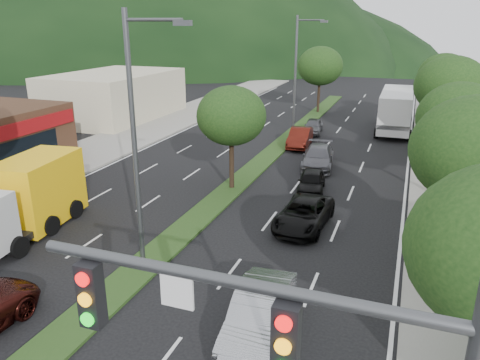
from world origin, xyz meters
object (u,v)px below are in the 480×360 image
at_px(tree_r_c, 460,118).
at_px(streetlight_near, 138,134).
at_px(tree_r_b, 477,151).
at_px(tree_med_near, 231,116).
at_px(motorhome, 396,110).
at_px(tree_r_e, 444,75).
at_px(box_truck, 29,198).
at_px(tree_r_d, 450,86).
at_px(tree_med_far, 320,66).
at_px(car_queue_d, 304,214).
at_px(sedan_silver, 259,314).
at_px(car_queue_a, 311,181).
at_px(car_queue_e, 313,126).
at_px(streetlight_mid, 298,70).
at_px(car_queue_c, 300,137).
at_px(car_queue_b, 318,157).

distance_m(tree_r_c, streetlight_near, 16.85).
relative_size(tree_r_b, tree_med_near, 1.15).
height_order(streetlight_near, motorhome, streetlight_near).
distance_m(tree_r_e, box_truck, 36.19).
bearing_deg(streetlight_near, tree_r_c, 45.49).
relative_size(tree_r_d, tree_med_far, 1.03).
height_order(car_queue_d, motorhome, motorhome).
relative_size(tree_med_far, sedan_silver, 1.47).
relative_size(tree_med_near, box_truck, 0.84).
bearing_deg(car_queue_a, tree_med_near, -172.96).
distance_m(sedan_silver, car_queue_d, 8.71).
relative_size(tree_r_c, tree_med_near, 1.08).
bearing_deg(box_truck, motorhome, -125.73).
bearing_deg(tree_r_e, tree_med_far, 161.57).
bearing_deg(tree_r_e, car_queue_d, -104.68).
xyz_separation_m(car_queue_a, car_queue_e, (-3.04, 15.00, 0.00)).
xyz_separation_m(tree_r_d, box_truck, (-18.92, -20.67, -3.58)).
height_order(tree_med_far, streetlight_mid, streetlight_mid).
height_order(tree_r_e, streetlight_near, streetlight_near).
relative_size(tree_r_c, car_queue_e, 1.73).
bearing_deg(tree_r_b, car_queue_a, 135.98).
bearing_deg(tree_r_e, car_queue_e, -151.05).
distance_m(streetlight_mid, car_queue_a, 15.29).
bearing_deg(car_queue_a, streetlight_mid, 99.78).
distance_m(streetlight_near, streetlight_mid, 25.00).
distance_m(streetlight_mid, car_queue_c, 6.29).
relative_size(streetlight_mid, box_truck, 1.40).
height_order(tree_med_near, car_queue_a, tree_med_near).
relative_size(tree_med_far, streetlight_mid, 0.69).
distance_m(tree_med_near, streetlight_mid, 15.05).
xyz_separation_m(tree_med_near, motorhome, (8.27, 19.60, -2.50)).
height_order(tree_r_e, box_truck, tree_r_e).
relative_size(tree_r_c, tree_r_d, 0.90).
xyz_separation_m(tree_r_c, tree_r_d, (0.00, 10.00, 0.43)).
distance_m(tree_med_far, car_queue_c, 15.48).
bearing_deg(tree_r_c, tree_med_near, -170.54).
bearing_deg(streetlight_near, car_queue_c, 86.51).
distance_m(tree_med_near, streetlight_near, 10.07).
relative_size(tree_r_e, streetlight_mid, 0.67).
bearing_deg(tree_r_c, sedan_silver, -113.20).
bearing_deg(car_queue_a, car_queue_d, -89.85).
distance_m(car_queue_a, car_queue_d, 5.05).
bearing_deg(motorhome, tree_r_e, 31.96).
bearing_deg(streetlight_near, tree_r_d, 61.80).
bearing_deg(tree_r_b, tree_r_c, 90.00).
distance_m(tree_r_d, car_queue_a, 13.89).
height_order(car_queue_a, box_truck, box_truck).
height_order(tree_r_d, car_queue_b, tree_r_d).
xyz_separation_m(tree_med_near, car_queue_a, (4.55, 1.20, -3.79)).
relative_size(tree_med_far, motorhome, 0.73).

